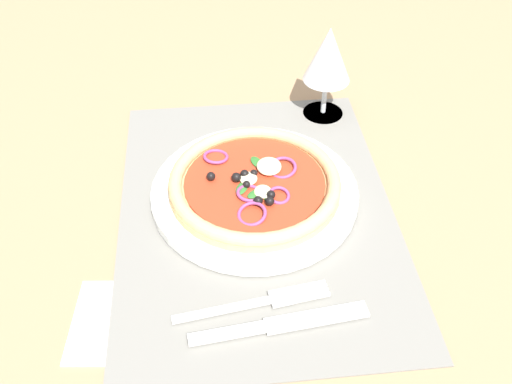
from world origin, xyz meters
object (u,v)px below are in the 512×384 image
object	(u,v)px
plate	(253,193)
fork	(261,302)
knife	(282,324)
wine_glass	(328,58)
pizza	(253,183)
napkin	(117,321)

from	to	relation	value
plate	fork	bearing A→B (deg)	-2.98
knife	wine_glass	world-z (taller)	wine_glass
knife	wine_glass	bearing A→B (deg)	66.89
plate	wine_glass	distance (cm)	24.45
pizza	plate	bearing A→B (deg)	-119.06
pizza	fork	bearing A→B (deg)	-3.04
knife	wine_glass	size ratio (longest dim) A/B	1.35
wine_glass	napkin	world-z (taller)	wine_glass
pizza	napkin	size ratio (longest dim) A/B	2.07
fork	wine_glass	bearing A→B (deg)	60.53
plate	napkin	size ratio (longest dim) A/B	2.52
wine_glass	napkin	bearing A→B (deg)	-39.28
wine_glass	pizza	bearing A→B (deg)	-35.06
knife	napkin	world-z (taller)	knife
fork	knife	bearing A→B (deg)	-66.80
fork	wine_glass	world-z (taller)	wine_glass
fork	knife	xyz separation A→B (cm)	(3.15, 1.93, 0.03)
knife	napkin	distance (cm)	18.11
knife	plate	bearing A→B (deg)	86.80
pizza	napkin	xyz separation A→B (cm)	(18.04, -16.92, -2.69)
pizza	wine_glass	world-z (taller)	wine_glass
pizza	knife	world-z (taller)	pizza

